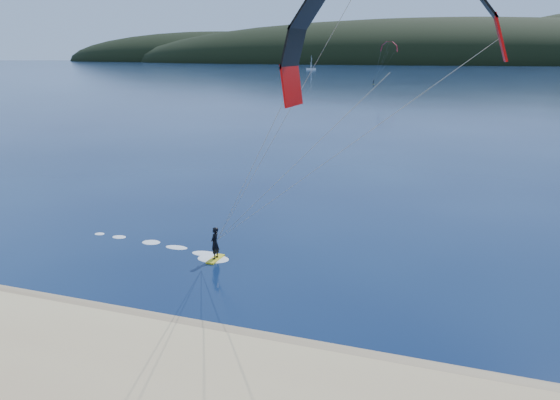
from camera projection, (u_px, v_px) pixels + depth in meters
name	position (u px, v px, depth m)	size (l,w,h in m)	color
ground	(96.00, 384.00, 20.58)	(1800.00, 1800.00, 0.00)	#071333
wet_sand	(160.00, 328.00, 24.66)	(220.00, 2.50, 0.10)	#8F7453
headland	(471.00, 63.00, 698.47)	(1200.00, 310.00, 140.00)	black
kitesurfer_near	(381.00, 80.00, 22.27)	(26.03, 8.29, 15.63)	yellow
kitesurfer_far	(389.00, 51.00, 213.29)	(9.86, 4.73, 15.04)	yellow
sailboat	(311.00, 69.00, 416.67)	(7.76, 4.80, 10.80)	white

